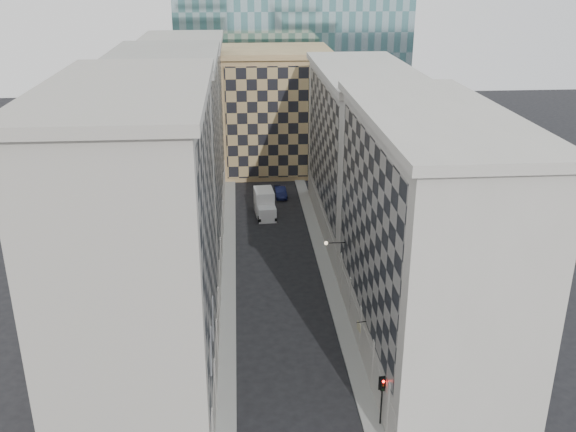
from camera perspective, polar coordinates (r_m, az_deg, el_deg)
sidewalk_west at (r=68.32m, az=-5.30°, el=-5.31°), size 1.50×100.00×0.15m
sidewalk_east at (r=68.89m, az=3.50°, el=-5.01°), size 1.50×100.00×0.15m
bldg_left_a at (r=46.63m, az=-12.92°, el=-3.16°), size 10.80×22.80×23.70m
bldg_left_b at (r=67.24m, az=-10.42°, el=4.33°), size 10.80×22.80×22.70m
bldg_left_c at (r=88.53m, az=-9.09°, el=8.26°), size 10.80×22.80×21.70m
bldg_right_a at (r=52.41m, az=12.09°, el=-2.04°), size 10.80×26.80×20.70m
bldg_right_b at (r=77.30m, az=6.63°, el=5.68°), size 10.80×28.80×19.70m
tan_block at (r=101.29m, az=-1.15°, el=9.41°), size 16.80×14.80×18.80m
flagpoles_left at (r=43.53m, az=-6.78°, el=-10.35°), size 0.10×6.33×2.33m
bracket_lamp at (r=60.78m, az=3.57°, el=-2.42°), size 1.98×0.36×0.36m
traffic_light at (r=47.07m, az=8.37°, el=-15.12°), size 0.49×0.44×3.92m
box_truck at (r=83.85m, az=-2.08°, el=1.02°), size 2.82×6.01×3.21m
dark_car at (r=90.50m, az=-0.68°, el=2.15°), size 1.73×4.43×1.44m
shop_sign at (r=52.31m, az=6.33°, el=-9.72°), size 0.85×0.75×0.83m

